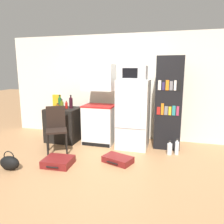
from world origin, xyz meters
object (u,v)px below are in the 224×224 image
Objects in this scene: refrigerator at (133,114)px; bottle_ketchup_red at (66,105)px; suitcase_small_flat at (58,162)px; side_table at (64,124)px; bottle_green_tall at (60,103)px; bowl at (52,108)px; bookshelf at (169,103)px; suitcase_large_flat at (118,159)px; bottle_wine_dark at (71,103)px; bottle_amber_beer at (58,107)px; bottle_olive_oil at (62,106)px; kitchen_hutch at (99,108)px; water_bottle_middle at (170,149)px; water_bottle_front at (177,148)px; chair at (56,125)px; microwave at (134,73)px; bottle_milk_white at (71,103)px; cereal_box at (57,101)px; handbag at (10,163)px.

refrigerator is 1.58m from bottle_ketchup_red.
suitcase_small_flat is (-1.10, -1.30, -0.67)m from refrigerator.
bottle_green_tall is at bearing -148.05° from side_table.
bowl reaches higher than side_table.
bookshelf reaches higher than side_table.
bottle_ketchup_red reaches higher than suitcase_large_flat.
bottle_wine_dark is 0.33m from bottle_amber_beer.
bottle_olive_oil reaches higher than suitcase_large_flat.
suitcase_large_flat is (1.47, -0.87, -0.80)m from bottle_ketchup_red.
kitchen_hutch is 1.76m from water_bottle_middle.
bookshelf is 5.85× the size of water_bottle_front.
bottle_ketchup_red is 0.34× the size of suitcase_small_flat.
water_bottle_front is (0.21, -0.35, -0.84)m from bookshelf.
suitcase_large_flat is at bearing -24.21° from bottle_olive_oil.
bottle_ketchup_red is 0.30× the size of suitcase_large_flat.
water_bottle_front is (2.41, 0.50, -0.42)m from chair.
microwave is 1.86m from bottle_green_tall.
cereal_box reaches higher than bottle_milk_white.
refrigerator is (0.79, -0.05, -0.09)m from kitchen_hutch.
bottle_amber_beer is 0.25m from bowl.
side_table is at bearing 20.44° from bowl.
kitchen_hutch is at bearing 171.90° from water_bottle_front.
microwave is at bearing -2.55° from cereal_box.
suitcase_small_flat is at bearing -130.23° from microwave.
bottle_green_tall reaches higher than side_table.
bottle_green_tall reaches higher than suitcase_large_flat.
suitcase_small_flat is (0.48, -1.53, -0.80)m from bottle_milk_white.
bottle_olive_oil reaches higher than suitcase_small_flat.
bottle_milk_white is 2.54m from water_bottle_middle.
chair reaches higher than bowl.
handbag is (-0.09, -1.64, -0.80)m from bottle_green_tall.
kitchen_hutch is 5.37× the size of water_bottle_front.
bookshelf is 3.25m from handbag.
chair reaches higher than suitcase_large_flat.
bookshelf reaches higher than bowl.
suitcase_small_flat is at bearing -130.21° from refrigerator.
microwave is at bearing 168.05° from water_bottle_front.
bookshelf reaches higher than bottle_milk_white.
cereal_box is 1.95m from handbag.
chair reaches higher than side_table.
bookshelf is 10.99× the size of bottle_ketchup_red.
kitchen_hutch is at bearing 59.39° from handbag.
suitcase_large_flat is at bearing -146.27° from water_bottle_front.
suitcase_small_flat is (-1.10, -1.30, -1.55)m from microwave.
bookshelf is 2.32m from bottle_milk_white.
bottle_ketchup_red is 1.89m from suitcase_large_flat.
microwave is 1.76m from water_bottle_front.
water_bottle_middle is (0.80, -0.24, -1.49)m from microwave.
cereal_box is (-0.15, 0.13, 0.02)m from bottle_green_tall.
side_table is at bearing -176.26° from bookshelf.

